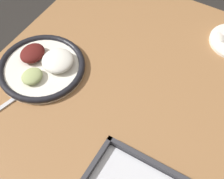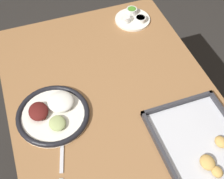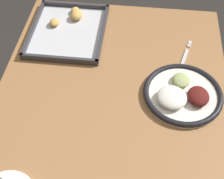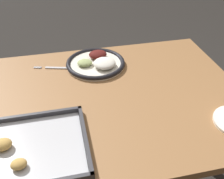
# 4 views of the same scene
# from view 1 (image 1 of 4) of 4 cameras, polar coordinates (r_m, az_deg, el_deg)

# --- Properties ---
(ground_plane) EXTENTS (8.00, 8.00, 0.00)m
(ground_plane) POSITION_cam_1_polar(r_m,az_deg,el_deg) (1.58, 0.20, -16.12)
(ground_plane) COLOR #282623
(dining_table) EXTENTS (1.03, 0.80, 0.73)m
(dining_table) POSITION_cam_1_polar(r_m,az_deg,el_deg) (1.02, 0.30, -4.54)
(dining_table) COLOR olive
(dining_table) RESTS_ON ground_plane
(dinner_plate) EXTENTS (0.27, 0.27, 0.05)m
(dinner_plate) POSITION_cam_1_polar(r_m,az_deg,el_deg) (0.99, -12.59, 4.26)
(dinner_plate) COLOR white
(dinner_plate) RESTS_ON dining_table
(fork) EXTENTS (0.19, 0.06, 0.00)m
(fork) POSITION_cam_1_polar(r_m,az_deg,el_deg) (0.94, -19.58, -3.16)
(fork) COLOR silver
(fork) RESTS_ON dining_table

